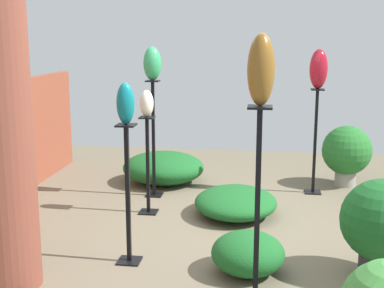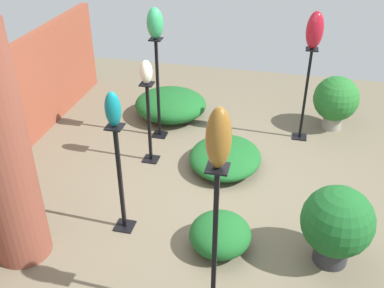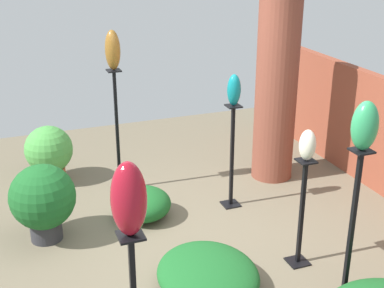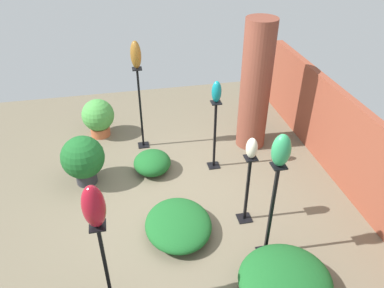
{
  "view_description": "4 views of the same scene",
  "coord_description": "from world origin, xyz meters",
  "px_view_note": "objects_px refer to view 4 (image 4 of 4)",
  "views": [
    {
      "loc": [
        -5.04,
        -0.36,
        2.0
      ],
      "look_at": [
        0.1,
        0.36,
        0.91
      ],
      "focal_mm": 50.0,
      "sensor_mm": 36.0,
      "label": 1
    },
    {
      "loc": [
        -4.13,
        -0.72,
        3.28
      ],
      "look_at": [
        -0.22,
        0.18,
        0.83
      ],
      "focal_mm": 42.0,
      "sensor_mm": 36.0,
      "label": 2
    },
    {
      "loc": [
        4.39,
        -1.62,
        3.03
      ],
      "look_at": [
        -0.22,
        0.13,
        1.06
      ],
      "focal_mm": 50.0,
      "sensor_mm": 36.0,
      "label": 3
    },
    {
      "loc": [
        4.27,
        -0.61,
        3.93
      ],
      "look_at": [
        0.03,
        0.27,
        1.02
      ],
      "focal_mm": 35.0,
      "sensor_mm": 36.0,
      "label": 4
    }
  ],
  "objects_px": {
    "pedestal_jade": "(271,216)",
    "pedestal_ivory": "(247,192)",
    "art_vase_ivory": "(252,148)",
    "potted_plant_walkway_edge": "(83,159)",
    "art_vase_teal": "(217,92)",
    "art_vase_ruby": "(94,207)",
    "brick_pillar": "(255,87)",
    "pedestal_teal": "(215,138)",
    "pedestal_ruby": "(107,273)",
    "art_vase_jade": "(281,150)",
    "art_vase_bronze": "(136,55)",
    "potted_plant_front_right": "(98,117)",
    "pedestal_bronze": "(141,112)"
  },
  "relations": [
    {
      "from": "brick_pillar",
      "to": "pedestal_bronze",
      "type": "xyz_separation_m",
      "value": [
        -0.32,
        -1.98,
        -0.45
      ]
    },
    {
      "from": "pedestal_ruby",
      "to": "potted_plant_walkway_edge",
      "type": "bearing_deg",
      "value": -171.63
    },
    {
      "from": "pedestal_jade",
      "to": "art_vase_jade",
      "type": "xyz_separation_m",
      "value": [
        -0.0,
        -0.0,
        0.97
      ]
    },
    {
      "from": "pedestal_teal",
      "to": "art_vase_ruby",
      "type": "distance_m",
      "value": 3.12
    },
    {
      "from": "brick_pillar",
      "to": "potted_plant_walkway_edge",
      "type": "relative_size",
      "value": 2.78
    },
    {
      "from": "potted_plant_walkway_edge",
      "to": "potted_plant_front_right",
      "type": "bearing_deg",
      "value": 171.04
    },
    {
      "from": "pedestal_jade",
      "to": "art_vase_bronze",
      "type": "bearing_deg",
      "value": -155.15
    },
    {
      "from": "potted_plant_front_right",
      "to": "pedestal_ivory",
      "type": "bearing_deg",
      "value": 36.46
    },
    {
      "from": "pedestal_ivory",
      "to": "art_vase_bronze",
      "type": "relative_size",
      "value": 2.37
    },
    {
      "from": "pedestal_teal",
      "to": "art_vase_ruby",
      "type": "xyz_separation_m",
      "value": [
        2.36,
        -1.78,
        0.99
      ]
    },
    {
      "from": "art_vase_bronze",
      "to": "art_vase_ruby",
      "type": "xyz_separation_m",
      "value": [
        3.24,
        -0.66,
        -0.2
      ]
    },
    {
      "from": "art_vase_ruby",
      "to": "pedestal_jade",
      "type": "bearing_deg",
      "value": 101.41
    },
    {
      "from": "art_vase_jade",
      "to": "potted_plant_front_right",
      "type": "bearing_deg",
      "value": -148.24
    },
    {
      "from": "brick_pillar",
      "to": "pedestal_ruby",
      "type": "height_order",
      "value": "brick_pillar"
    },
    {
      "from": "pedestal_bronze",
      "to": "art_vase_jade",
      "type": "bearing_deg",
      "value": 24.85
    },
    {
      "from": "art_vase_ivory",
      "to": "potted_plant_front_right",
      "type": "distance_m",
      "value": 3.51
    },
    {
      "from": "art_vase_jade",
      "to": "potted_plant_front_right",
      "type": "height_order",
      "value": "art_vase_jade"
    },
    {
      "from": "pedestal_teal",
      "to": "pedestal_ruby",
      "type": "height_order",
      "value": "pedestal_ruby"
    },
    {
      "from": "pedestal_ivory",
      "to": "art_vase_ivory",
      "type": "bearing_deg",
      "value": 90.0
    },
    {
      "from": "art_vase_bronze",
      "to": "potted_plant_walkway_edge",
      "type": "height_order",
      "value": "art_vase_bronze"
    },
    {
      "from": "pedestal_jade",
      "to": "art_vase_ruby",
      "type": "relative_size",
      "value": 2.98
    },
    {
      "from": "brick_pillar",
      "to": "potted_plant_walkway_edge",
      "type": "xyz_separation_m",
      "value": [
        0.56,
        -2.98,
        -0.7
      ]
    },
    {
      "from": "art_vase_ruby",
      "to": "art_vase_ivory",
      "type": "relative_size",
      "value": 1.65
    },
    {
      "from": "pedestal_jade",
      "to": "pedestal_ivory",
      "type": "bearing_deg",
      "value": -173.78
    },
    {
      "from": "pedestal_ruby",
      "to": "potted_plant_walkway_edge",
      "type": "height_order",
      "value": "pedestal_ruby"
    },
    {
      "from": "art_vase_bronze",
      "to": "pedestal_jade",
      "type": "bearing_deg",
      "value": 24.85
    },
    {
      "from": "art_vase_ruby",
      "to": "potted_plant_front_right",
      "type": "bearing_deg",
      "value": -178.13
    },
    {
      "from": "pedestal_bronze",
      "to": "potted_plant_front_right",
      "type": "height_order",
      "value": "pedestal_bronze"
    },
    {
      "from": "pedestal_teal",
      "to": "pedestal_ivory",
      "type": "bearing_deg",
      "value": 5.17
    },
    {
      "from": "brick_pillar",
      "to": "art_vase_ivory",
      "type": "bearing_deg",
      "value": -21.24
    },
    {
      "from": "pedestal_teal",
      "to": "pedestal_jade",
      "type": "bearing_deg",
      "value": 5.52
    },
    {
      "from": "pedestal_teal",
      "to": "pedestal_jade",
      "type": "height_order",
      "value": "pedestal_jade"
    },
    {
      "from": "pedestal_bronze",
      "to": "art_vase_ivory",
      "type": "xyz_separation_m",
      "value": [
        2.2,
        1.25,
        0.53
      ]
    },
    {
      "from": "pedestal_teal",
      "to": "potted_plant_front_right",
      "type": "xyz_separation_m",
      "value": [
        -1.42,
        -1.91,
        -0.16
      ]
    },
    {
      "from": "pedestal_ruby",
      "to": "art_vase_jade",
      "type": "relative_size",
      "value": 3.3
    },
    {
      "from": "brick_pillar",
      "to": "potted_plant_front_right",
      "type": "distance_m",
      "value": 2.99
    },
    {
      "from": "art_vase_bronze",
      "to": "potted_plant_walkway_edge",
      "type": "bearing_deg",
      "value": -48.78
    },
    {
      "from": "potted_plant_front_right",
      "to": "art_vase_jade",
      "type": "bearing_deg",
      "value": 31.76
    },
    {
      "from": "art_vase_teal",
      "to": "art_vase_ruby",
      "type": "distance_m",
      "value": 2.96
    },
    {
      "from": "brick_pillar",
      "to": "art_vase_jade",
      "type": "bearing_deg",
      "value": -14.67
    },
    {
      "from": "art_vase_ivory",
      "to": "pedestal_bronze",
      "type": "bearing_deg",
      "value": -150.45
    },
    {
      "from": "art_vase_ivory",
      "to": "art_vase_ruby",
      "type": "bearing_deg",
      "value": -61.28
    },
    {
      "from": "brick_pillar",
      "to": "art_vase_ivory",
      "type": "distance_m",
      "value": 2.02
    },
    {
      "from": "art_vase_ivory",
      "to": "potted_plant_walkway_edge",
      "type": "distance_m",
      "value": 2.72
    },
    {
      "from": "art_vase_ruby",
      "to": "potted_plant_walkway_edge",
      "type": "distance_m",
      "value": 2.63
    },
    {
      "from": "art_vase_jade",
      "to": "potted_plant_front_right",
      "type": "distance_m",
      "value": 4.17
    },
    {
      "from": "potted_plant_walkway_edge",
      "to": "art_vase_ruby",
      "type": "bearing_deg",
      "value": 8.37
    },
    {
      "from": "brick_pillar",
      "to": "art_vase_ivory",
      "type": "relative_size",
      "value": 7.97
    },
    {
      "from": "pedestal_ruby",
      "to": "art_vase_ivory",
      "type": "height_order",
      "value": "art_vase_ivory"
    },
    {
      "from": "pedestal_teal",
      "to": "art_vase_teal",
      "type": "relative_size",
      "value": 3.52
    }
  ]
}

